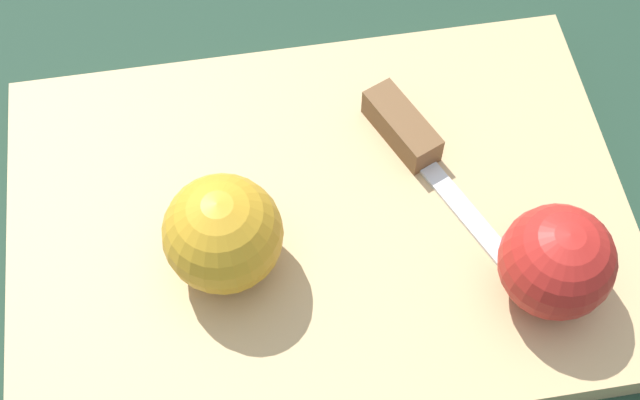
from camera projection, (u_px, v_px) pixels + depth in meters
name	position (u px, v px, depth m)	size (l,w,h in m)	color
ground_plane	(320.00, 231.00, 0.60)	(4.00, 4.00, 0.00)	#1E3828
cutting_board	(320.00, 223.00, 0.59)	(0.44, 0.34, 0.02)	tan
apple_half_left	(223.00, 234.00, 0.54)	(0.07, 0.07, 0.07)	gold
apple_half_right	(557.00, 262.00, 0.53)	(0.07, 0.07, 0.07)	red
knife	(410.00, 137.00, 0.60)	(0.10, 0.15, 0.02)	silver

